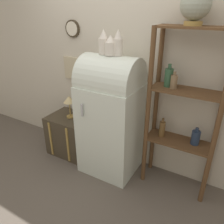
% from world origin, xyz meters
% --- Properties ---
extents(ground_plane, '(12.00, 12.00, 0.00)m').
position_xyz_m(ground_plane, '(0.00, 0.00, 0.00)').
color(ground_plane, '#60564C').
extents(wall_back, '(7.00, 0.09, 2.70)m').
position_xyz_m(wall_back, '(-0.00, 0.57, 1.35)').
color(wall_back, beige).
rests_on(wall_back, ground_plane).
extents(refrigerator, '(0.67, 0.62, 1.49)m').
position_xyz_m(refrigerator, '(-0.00, 0.26, 0.77)').
color(refrigerator, silver).
rests_on(refrigerator, ground_plane).
extents(suitcase_trunk, '(0.56, 0.48, 0.57)m').
position_xyz_m(suitcase_trunk, '(-0.69, 0.28, 0.29)').
color(suitcase_trunk, '#423828').
rests_on(suitcase_trunk, ground_plane).
extents(shelf_unit, '(0.74, 0.31, 1.80)m').
position_xyz_m(shelf_unit, '(0.81, 0.38, 1.01)').
color(shelf_unit, brown).
rests_on(shelf_unit, ground_plane).
extents(globe, '(0.26, 0.26, 0.30)m').
position_xyz_m(globe, '(0.78, 0.37, 1.96)').
color(globe, '#AD8942').
rests_on(globe, shelf_unit).
extents(vase_left, '(0.11, 0.11, 0.26)m').
position_xyz_m(vase_left, '(-0.09, 0.26, 1.61)').
color(vase_left, silver).
rests_on(vase_left, refrigerator).
extents(vase_center, '(0.12, 0.12, 0.21)m').
position_xyz_m(vase_center, '(0.01, 0.25, 1.59)').
color(vase_center, silver).
rests_on(vase_center, refrigerator).
extents(vase_right, '(0.10, 0.10, 0.26)m').
position_xyz_m(vase_right, '(0.09, 0.27, 1.61)').
color(vase_right, silver).
rests_on(vase_right, refrigerator).
extents(desk_lamp, '(0.15, 0.15, 0.31)m').
position_xyz_m(desk_lamp, '(-0.66, 0.28, 0.81)').
color(desk_lamp, '#AD8942').
rests_on(desk_lamp, suitcase_trunk).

